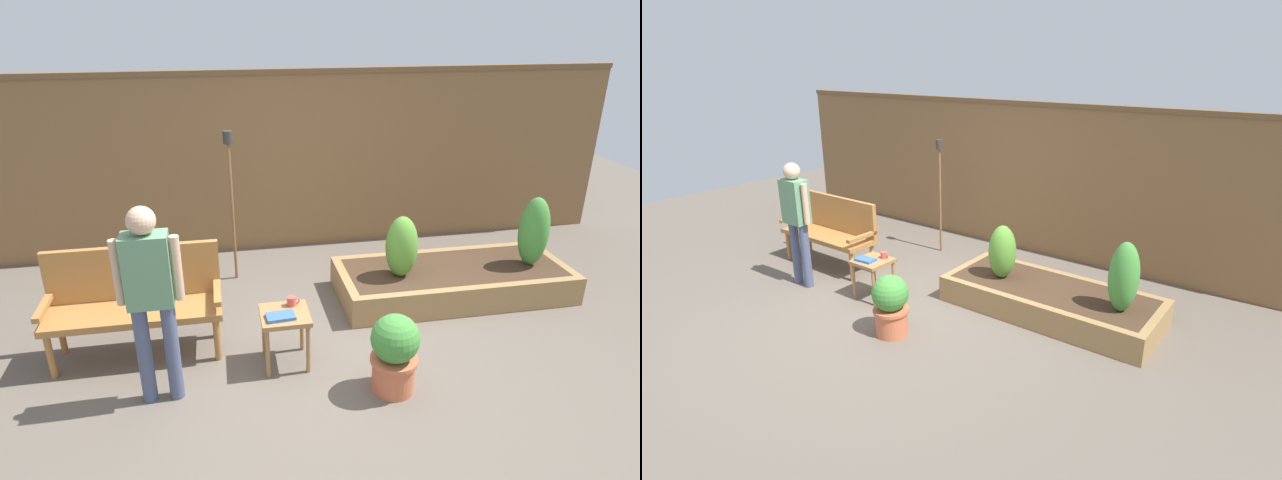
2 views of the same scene
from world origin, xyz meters
The scene contains 12 objects.
ground_plane centered at (0.00, 0.00, 0.00)m, with size 14.00×14.00×0.00m, color #60564C.
fence_back centered at (0.00, 2.60, 1.09)m, with size 8.40×0.14×2.16m.
garden_bench centered at (-1.52, 0.49, 0.54)m, with size 1.44×0.48×0.94m.
side_table centered at (-0.30, 0.06, 0.40)m, with size 0.40×0.40×0.48m.
cup_on_table centered at (-0.22, 0.18, 0.52)m, with size 0.11×0.08×0.08m.
book_on_table centered at (-0.34, -0.01, 0.49)m, with size 0.23×0.14×0.03m, color #38609E.
potted_boxwood centered at (0.48, -0.45, 0.35)m, with size 0.38×0.38×0.66m.
raised_planter_bed centered at (1.58, 0.96, 0.15)m, with size 2.40×1.00×0.30m.
shrub_near_bench centered at (0.97, 0.89, 0.61)m, with size 0.32×0.32×0.63m.
shrub_far_corner centered at (2.39, 0.89, 0.67)m, with size 0.30×0.30×0.74m.
tiki_torch centered at (-0.63, 1.75, 1.13)m, with size 0.10×0.10×1.65m.
person_by_bench centered at (-1.28, -0.22, 0.93)m, with size 0.47×0.20×1.56m.
Camera 1 is at (-0.74, -3.79, 2.75)m, focal length 30.59 mm.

